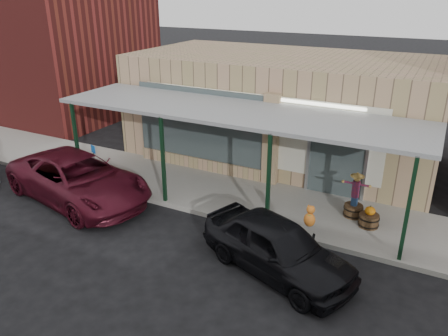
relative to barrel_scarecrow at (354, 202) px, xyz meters
The scene contains 10 objects.
ground 5.59m from the barrel_scarecrow, 134.93° to the right, with size 120.00×120.00×0.00m, color black.
sidewalk 3.98m from the barrel_scarecrow, behind, with size 40.00×3.20×0.15m, color gray.
storefront 5.95m from the barrel_scarecrow, 132.84° to the left, with size 12.00×6.25×4.20m.
awning 4.60m from the barrel_scarecrow, behind, with size 12.00×3.00×3.04m.
block_buildings_near 6.42m from the barrel_scarecrow, 109.98° to the left, with size 61.00×8.00×8.00m.
barrel_scarecrow is the anchor object (origin of this frame).
barrel_pumpkin 0.73m from the barrel_scarecrow, 37.56° to the right, with size 0.68×0.68×0.68m.
handicap_sign 9.06m from the barrel_scarecrow, behind, with size 0.26×0.11×1.33m.
parked_sedan 3.70m from the barrel_scarecrow, 108.19° to the right, with size 4.51×3.04×1.56m.
car_maroon 8.94m from the barrel_scarecrow, 161.79° to the right, with size 2.55×5.53×1.54m, color #490E1C.
Camera 1 is at (5.85, -8.41, 6.68)m, focal length 35.00 mm.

